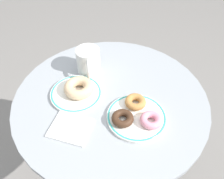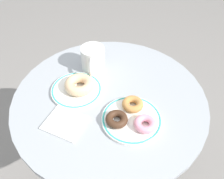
# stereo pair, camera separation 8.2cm
# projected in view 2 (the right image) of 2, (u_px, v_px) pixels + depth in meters

# --- Properties ---
(cafe_table) EXTENTS (0.66, 0.66, 0.71)m
(cafe_table) POSITION_uv_depth(u_px,v_px,m) (110.00, 136.00, 1.02)
(cafe_table) COLOR #999EA3
(cafe_table) RESTS_ON ground
(plate_left) EXTENTS (0.18, 0.18, 0.01)m
(plate_left) POSITION_uv_depth(u_px,v_px,m) (77.00, 90.00, 0.87)
(plate_left) COLOR white
(plate_left) RESTS_ON cafe_table
(plate_right) EXTENTS (0.19, 0.19, 0.01)m
(plate_right) POSITION_uv_depth(u_px,v_px,m) (132.00, 119.00, 0.78)
(plate_right) COLOR white
(plate_right) RESTS_ON cafe_table
(donut_glazed) EXTENTS (0.14, 0.14, 0.03)m
(donut_glazed) POSITION_uv_depth(u_px,v_px,m) (79.00, 85.00, 0.86)
(donut_glazed) COLOR #E0B789
(donut_glazed) RESTS_ON plate_left
(donut_pink_frosted) EXTENTS (0.08, 0.08, 0.02)m
(donut_pink_frosted) POSITION_uv_depth(u_px,v_px,m) (145.00, 124.00, 0.75)
(donut_pink_frosted) COLOR pink
(donut_pink_frosted) RESTS_ON plate_right
(donut_old_fashioned) EXTENTS (0.09, 0.09, 0.02)m
(donut_old_fashioned) POSITION_uv_depth(u_px,v_px,m) (133.00, 104.00, 0.80)
(donut_old_fashioned) COLOR #BC7F42
(donut_old_fashioned) RESTS_ON plate_right
(donut_chocolate) EXTENTS (0.09, 0.09, 0.02)m
(donut_chocolate) POSITION_uv_depth(u_px,v_px,m) (117.00, 119.00, 0.76)
(donut_chocolate) COLOR #422819
(donut_chocolate) RESTS_ON plate_right
(paper_napkin) EXTENTS (0.14, 0.13, 0.01)m
(paper_napkin) POSITION_uv_depth(u_px,v_px,m) (65.00, 123.00, 0.78)
(paper_napkin) COLOR white
(paper_napkin) RESTS_ON cafe_table
(coffee_mug) EXTENTS (0.10, 0.12, 0.09)m
(coffee_mug) POSITION_uv_depth(u_px,v_px,m) (93.00, 59.00, 0.93)
(coffee_mug) COLOR white
(coffee_mug) RESTS_ON cafe_table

